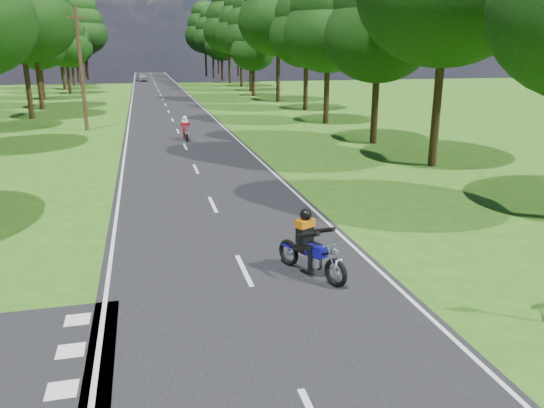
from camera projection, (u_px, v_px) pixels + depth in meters
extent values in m
plane|color=#2D6116|center=(261.00, 307.00, 11.47)|extent=(160.00, 160.00, 0.00)
cube|color=black|center=(163.00, 99.00, 58.09)|extent=(7.00, 140.00, 0.02)
cube|color=silver|center=(244.00, 270.00, 13.33)|extent=(0.12, 2.00, 0.01)
cube|color=silver|center=(213.00, 204.00, 18.92)|extent=(0.12, 2.00, 0.01)
cube|color=silver|center=(196.00, 169.00, 24.52)|extent=(0.12, 2.00, 0.01)
cube|color=silver|center=(185.00, 146.00, 30.11)|extent=(0.12, 2.00, 0.01)
cube|color=silver|center=(178.00, 131.00, 35.71)|extent=(0.12, 2.00, 0.01)
cube|color=silver|center=(173.00, 120.00, 41.30)|extent=(0.12, 2.00, 0.01)
cube|color=silver|center=(168.00, 111.00, 46.90)|extent=(0.12, 2.00, 0.01)
cube|color=silver|center=(165.00, 105.00, 52.49)|extent=(0.12, 2.00, 0.01)
cube|color=silver|center=(163.00, 99.00, 58.08)|extent=(0.12, 2.00, 0.01)
cube|color=silver|center=(161.00, 95.00, 63.68)|extent=(0.12, 2.00, 0.01)
cube|color=silver|center=(159.00, 91.00, 69.27)|extent=(0.12, 2.00, 0.01)
cube|color=silver|center=(157.00, 88.00, 74.87)|extent=(0.12, 2.00, 0.01)
cube|color=silver|center=(156.00, 85.00, 80.46)|extent=(0.12, 2.00, 0.01)
cube|color=silver|center=(155.00, 83.00, 86.06)|extent=(0.12, 2.00, 0.01)
cube|color=silver|center=(154.00, 81.00, 91.65)|extent=(0.12, 2.00, 0.01)
cube|color=silver|center=(153.00, 79.00, 97.25)|extent=(0.12, 2.00, 0.01)
cube|color=silver|center=(152.00, 77.00, 102.84)|extent=(0.12, 2.00, 0.01)
cube|color=silver|center=(151.00, 76.00, 108.44)|extent=(0.12, 2.00, 0.01)
cube|color=silver|center=(151.00, 74.00, 114.03)|extent=(0.12, 2.00, 0.01)
cube|color=silver|center=(150.00, 73.00, 119.63)|extent=(0.12, 2.00, 0.01)
cube|color=silver|center=(132.00, 100.00, 57.34)|extent=(0.10, 140.00, 0.01)
cube|color=silver|center=(193.00, 99.00, 58.83)|extent=(0.10, 140.00, 0.01)
cube|color=silver|center=(62.00, 390.00, 8.65)|extent=(0.50, 0.50, 0.01)
cube|color=silver|center=(71.00, 351.00, 9.77)|extent=(0.50, 0.50, 0.01)
cube|color=silver|center=(78.00, 320.00, 10.88)|extent=(0.50, 0.50, 0.01)
cylinder|color=black|center=(29.00, 91.00, 41.61)|extent=(0.40, 0.40, 4.32)
ellipsoid|color=black|center=(20.00, 20.00, 40.11)|extent=(7.56, 7.56, 6.42)
cylinder|color=black|center=(39.00, 85.00, 48.49)|extent=(0.40, 0.40, 4.40)
ellipsoid|color=black|center=(32.00, 22.00, 46.96)|extent=(7.71, 7.71, 6.55)
cylinder|color=black|center=(42.00, 85.00, 57.38)|extent=(0.40, 0.40, 3.20)
ellipsoid|color=black|center=(38.00, 47.00, 56.27)|extent=(5.60, 5.60, 4.76)
ellipsoid|color=black|center=(36.00, 31.00, 55.83)|extent=(4.80, 4.80, 4.08)
ellipsoid|color=black|center=(34.00, 16.00, 55.39)|extent=(3.60, 3.60, 3.06)
cylinder|color=black|center=(69.00, 81.00, 64.68)|extent=(0.40, 0.40, 3.22)
ellipsoid|color=black|center=(65.00, 47.00, 63.56)|extent=(5.64, 5.64, 4.79)
ellipsoid|color=black|center=(64.00, 33.00, 63.12)|extent=(4.83, 4.83, 4.11)
ellipsoid|color=black|center=(62.00, 19.00, 62.68)|extent=(3.62, 3.62, 3.08)
cylinder|color=black|center=(64.00, 76.00, 71.51)|extent=(0.40, 0.40, 3.61)
ellipsoid|color=black|center=(60.00, 42.00, 70.26)|extent=(6.31, 6.31, 5.37)
ellipsoid|color=black|center=(58.00, 28.00, 69.76)|extent=(5.41, 5.41, 4.60)
ellipsoid|color=black|center=(57.00, 14.00, 69.27)|extent=(4.06, 4.06, 3.45)
cylinder|color=black|center=(73.00, 77.00, 79.02)|extent=(0.40, 0.40, 2.67)
ellipsoid|color=black|center=(71.00, 54.00, 78.10)|extent=(4.67, 4.67, 3.97)
ellipsoid|color=black|center=(70.00, 45.00, 77.73)|extent=(4.00, 4.00, 3.40)
ellipsoid|color=black|center=(69.00, 35.00, 77.36)|extent=(3.00, 3.00, 2.55)
cylinder|color=black|center=(78.00, 73.00, 87.45)|extent=(0.40, 0.40, 3.09)
ellipsoid|color=black|center=(76.00, 49.00, 86.38)|extent=(5.40, 5.40, 4.59)
ellipsoid|color=black|center=(75.00, 39.00, 85.95)|extent=(4.63, 4.63, 3.93)
ellipsoid|color=black|center=(74.00, 29.00, 85.53)|extent=(3.47, 3.47, 2.95)
cylinder|color=black|center=(87.00, 67.00, 93.54)|extent=(0.40, 0.40, 4.48)
ellipsoid|color=black|center=(84.00, 34.00, 91.99)|extent=(7.84, 7.84, 6.66)
ellipsoid|color=black|center=(83.00, 21.00, 91.37)|extent=(6.72, 6.72, 5.71)
ellipsoid|color=black|center=(82.00, 8.00, 90.75)|extent=(5.04, 5.04, 4.28)
cylinder|color=black|center=(86.00, 67.00, 101.73)|extent=(0.40, 0.40, 4.09)
ellipsoid|color=black|center=(83.00, 39.00, 100.31)|extent=(7.16, 7.16, 6.09)
ellipsoid|color=black|center=(82.00, 28.00, 99.74)|extent=(6.14, 6.14, 5.22)
ellipsoid|color=black|center=(81.00, 17.00, 99.18)|extent=(4.61, 4.61, 3.92)
cylinder|color=black|center=(436.00, 118.00, 24.70)|extent=(0.40, 0.40, 4.56)
cylinder|color=black|center=(374.00, 113.00, 30.87)|extent=(0.40, 0.40, 3.49)
ellipsoid|color=black|center=(379.00, 36.00, 29.66)|extent=(6.12, 6.12, 5.20)
ellipsoid|color=black|center=(380.00, 4.00, 29.18)|extent=(5.24, 5.24, 4.46)
cylinder|color=black|center=(326.00, 98.00, 39.16)|extent=(0.40, 0.40, 3.69)
ellipsoid|color=black|center=(328.00, 34.00, 37.88)|extent=(6.46, 6.46, 5.49)
ellipsoid|color=black|center=(329.00, 7.00, 37.37)|extent=(5.54, 5.54, 4.71)
cylinder|color=black|center=(306.00, 89.00, 47.64)|extent=(0.40, 0.40, 3.74)
ellipsoid|color=black|center=(307.00, 35.00, 46.34)|extent=(6.55, 6.55, 5.57)
ellipsoid|color=black|center=(307.00, 13.00, 45.83)|extent=(5.62, 5.62, 4.77)
cylinder|color=black|center=(278.00, 79.00, 55.16)|extent=(0.40, 0.40, 4.64)
ellipsoid|color=black|center=(278.00, 21.00, 53.55)|extent=(8.12, 8.12, 6.91)
cylinder|color=black|center=(253.00, 83.00, 61.85)|extent=(0.40, 0.40, 2.91)
ellipsoid|color=black|center=(253.00, 52.00, 60.84)|extent=(5.09, 5.09, 4.33)
ellipsoid|color=black|center=(253.00, 39.00, 60.44)|extent=(4.36, 4.36, 3.71)
ellipsoid|color=black|center=(253.00, 26.00, 60.04)|extent=(3.27, 3.27, 2.78)
cylinder|color=black|center=(251.00, 76.00, 68.96)|extent=(0.40, 0.40, 3.88)
ellipsoid|color=black|center=(250.00, 38.00, 67.62)|extent=(6.78, 6.78, 5.77)
ellipsoid|color=black|center=(250.00, 22.00, 67.08)|extent=(5.81, 5.81, 4.94)
ellipsoid|color=black|center=(250.00, 6.00, 66.55)|extent=(4.36, 4.36, 3.71)
cylinder|color=black|center=(241.00, 72.00, 76.89)|extent=(0.40, 0.40, 4.18)
ellipsoid|color=black|center=(241.00, 35.00, 75.44)|extent=(7.31, 7.31, 6.21)
ellipsoid|color=black|center=(241.00, 20.00, 74.87)|extent=(6.27, 6.27, 5.33)
ellipsoid|color=black|center=(240.00, 5.00, 74.29)|extent=(4.70, 4.70, 4.00)
cylinder|color=black|center=(229.00, 68.00, 85.12)|extent=(0.40, 0.40, 4.63)
ellipsoid|color=black|center=(229.00, 31.00, 83.51)|extent=(8.11, 8.11, 6.89)
ellipsoid|color=black|center=(228.00, 16.00, 82.87)|extent=(6.95, 6.95, 5.91)
ellipsoid|color=black|center=(228.00, 1.00, 82.24)|extent=(5.21, 5.21, 4.43)
cylinder|color=black|center=(222.00, 71.00, 92.07)|extent=(0.40, 0.40, 3.36)
ellipsoid|color=black|center=(222.00, 46.00, 90.90)|extent=(5.88, 5.88, 5.00)
ellipsoid|color=black|center=(221.00, 36.00, 90.44)|extent=(5.04, 5.04, 4.29)
ellipsoid|color=black|center=(221.00, 26.00, 89.97)|extent=(3.78, 3.78, 3.21)
cylinder|color=black|center=(213.00, 67.00, 98.58)|extent=(0.40, 0.40, 4.09)
ellipsoid|color=black|center=(213.00, 39.00, 97.16)|extent=(7.15, 7.15, 6.08)
ellipsoid|color=black|center=(212.00, 27.00, 96.60)|extent=(6.13, 6.13, 5.21)
ellipsoid|color=black|center=(212.00, 16.00, 96.04)|extent=(4.60, 4.60, 3.91)
cylinder|color=black|center=(206.00, 65.00, 105.66)|extent=(0.40, 0.40, 4.48)
ellipsoid|color=black|center=(205.00, 36.00, 104.10)|extent=(7.84, 7.84, 6.66)
ellipsoid|color=black|center=(205.00, 24.00, 103.48)|extent=(6.72, 6.72, 5.71)
ellipsoid|color=black|center=(204.00, 12.00, 102.87)|extent=(5.04, 5.04, 4.28)
cylinder|color=black|center=(82.00, 66.00, 110.34)|extent=(0.40, 0.40, 3.84)
ellipsoid|color=black|center=(79.00, 42.00, 109.00)|extent=(6.72, 6.72, 5.71)
ellipsoid|color=black|center=(78.00, 33.00, 108.47)|extent=(5.76, 5.76, 4.90)
ellipsoid|color=black|center=(77.00, 23.00, 107.95)|extent=(4.32, 4.32, 3.67)
cylinder|color=black|center=(218.00, 64.00, 118.70)|extent=(0.40, 0.40, 4.16)
ellipsoid|color=black|center=(218.00, 40.00, 117.26)|extent=(7.28, 7.28, 6.19)
ellipsoid|color=black|center=(218.00, 30.00, 116.69)|extent=(6.24, 6.24, 5.30)
ellipsoid|color=black|center=(217.00, 21.00, 116.11)|extent=(4.68, 4.68, 3.98)
cylinder|color=black|center=(62.00, 69.00, 95.94)|extent=(0.40, 0.40, 3.52)
ellipsoid|color=black|center=(59.00, 44.00, 94.72)|extent=(6.16, 6.16, 5.24)
ellipsoid|color=black|center=(58.00, 34.00, 94.24)|extent=(5.28, 5.28, 4.49)
ellipsoid|color=black|center=(57.00, 24.00, 93.75)|extent=(3.96, 3.96, 3.37)
cylinder|color=black|center=(238.00, 65.00, 106.06)|extent=(0.40, 0.40, 4.48)
ellipsoid|color=black|center=(238.00, 36.00, 104.50)|extent=(7.84, 7.84, 6.66)
ellipsoid|color=black|center=(238.00, 24.00, 103.88)|extent=(6.72, 6.72, 5.71)
ellipsoid|color=black|center=(237.00, 12.00, 103.27)|extent=(5.04, 5.04, 4.28)
cylinder|color=#382616|center=(81.00, 70.00, 35.09)|extent=(0.26, 0.26, 8.00)
cube|color=#382616|center=(76.00, 17.00, 34.16)|extent=(1.20, 0.10, 0.10)
imported|color=#B4B6BC|center=(142.00, 77.00, 90.07)|extent=(2.34, 4.06, 1.30)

